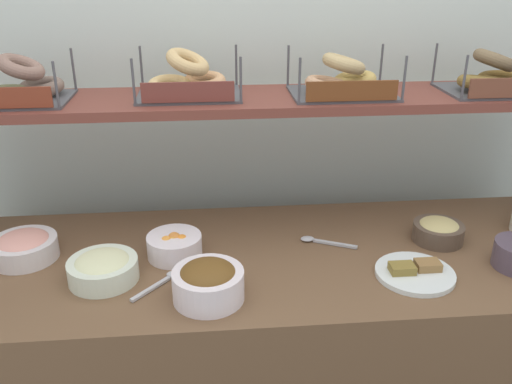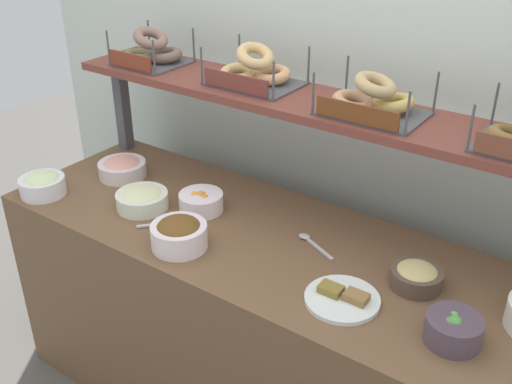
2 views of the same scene
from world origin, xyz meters
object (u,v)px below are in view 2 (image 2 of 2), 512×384
(bowl_scallion_spread, at_px, (42,184))
(serving_plate_white, at_px, (342,298))
(bowl_veggie_mix, at_px, (453,329))
(serving_spoon_near_plate, at_px, (170,223))
(bagel_basket_poppy, at_px, (151,52))
(bowl_potato_salad, at_px, (142,199))
(bagel_basket_sesame, at_px, (373,101))
(bowl_lox_spread, at_px, (122,168))
(bowl_hummus, at_px, (416,276))
(serving_spoon_by_edge, at_px, (311,242))
(bagel_basket_plain, at_px, (254,72))
(bowl_fruit_salad, at_px, (201,202))
(bowl_chocolate_spread, at_px, (179,233))

(bowl_scallion_spread, relative_size, serving_plate_white, 0.78)
(bowl_veggie_mix, bearing_deg, serving_plate_white, -176.47)
(serving_spoon_near_plate, height_order, bagel_basket_poppy, bagel_basket_poppy)
(bowl_potato_salad, height_order, bagel_basket_sesame, bagel_basket_sesame)
(bowl_lox_spread, distance_m, bowl_scallion_spread, 0.32)
(bowl_scallion_spread, height_order, serving_plate_white, bowl_scallion_spread)
(bowl_veggie_mix, bearing_deg, bagel_basket_poppy, 164.76)
(bagel_basket_poppy, bearing_deg, serving_plate_white, -20.19)
(bowl_hummus, bearing_deg, bagel_basket_sesame, 144.00)
(bowl_scallion_spread, relative_size, bagel_basket_sesame, 0.54)
(serving_spoon_by_edge, xyz_separation_m, bagel_basket_plain, (-0.40, 0.22, 0.47))
(bowl_hummus, distance_m, bowl_scallion_spread, 1.45)
(bowl_scallion_spread, bearing_deg, bagel_basket_sesame, 23.62)
(bowl_veggie_mix, height_order, bowl_scallion_spread, bowl_scallion_spread)
(bowl_hummus, xyz_separation_m, bowl_scallion_spread, (-1.42, -0.29, 0.01))
(bowl_fruit_salad, bearing_deg, bagel_basket_sesame, 23.17)
(serving_plate_white, relative_size, bagel_basket_sesame, 0.69)
(bowl_scallion_spread, height_order, bagel_basket_plain, bagel_basket_plain)
(bowl_chocolate_spread, distance_m, bowl_scallion_spread, 0.69)
(bagel_basket_plain, bearing_deg, bowl_chocolate_spread, -85.10)
(serving_spoon_near_plate, bearing_deg, bowl_potato_salad, 169.42)
(bowl_fruit_salad, bearing_deg, serving_plate_white, -14.23)
(bowl_hummus, height_order, bowl_chocolate_spread, bowl_chocolate_spread)
(bagel_basket_sesame, bearing_deg, bowl_lox_spread, -168.38)
(bowl_potato_salad, relative_size, serving_spoon_near_plate, 1.41)
(bowl_veggie_mix, xyz_separation_m, bagel_basket_sesame, (-0.47, 0.39, 0.44))
(bowl_potato_salad, xyz_separation_m, serving_plate_white, (0.88, -0.06, -0.03))
(bowl_chocolate_spread, relative_size, bagel_basket_poppy, 0.71)
(bowl_scallion_spread, xyz_separation_m, serving_plate_white, (1.28, 0.09, -0.03))
(bowl_chocolate_spread, distance_m, bowl_fruit_salad, 0.25)
(bowl_veggie_mix, xyz_separation_m, bowl_scallion_spread, (-1.60, -0.11, 0.00))
(bowl_chocolate_spread, height_order, serving_plate_white, bowl_chocolate_spread)
(bowl_scallion_spread, xyz_separation_m, serving_spoon_by_edge, (1.04, 0.30, -0.04))
(bowl_scallion_spread, height_order, bagel_basket_sesame, bagel_basket_sesame)
(bowl_chocolate_spread, bearing_deg, bagel_basket_sesame, 46.33)
(bowl_hummus, height_order, serving_spoon_near_plate, bowl_hummus)
(bowl_scallion_spread, bearing_deg, bowl_hummus, 11.32)
(bowl_veggie_mix, xyz_separation_m, bowl_chocolate_spread, (-0.91, -0.08, 0.01))
(serving_spoon_by_edge, bearing_deg, bowl_veggie_mix, -19.27)
(bagel_basket_plain, bearing_deg, bowl_potato_salad, -123.68)
(bowl_hummus, bearing_deg, bowl_scallion_spread, -168.68)
(bowl_scallion_spread, height_order, bowl_fruit_salad, bowl_scallion_spread)
(bowl_lox_spread, bearing_deg, bagel_basket_sesame, 11.62)
(bowl_chocolate_spread, bearing_deg, bowl_scallion_spread, -177.55)
(serving_plate_white, bearing_deg, bagel_basket_plain, 145.27)
(bagel_basket_poppy, bearing_deg, bowl_scallion_spread, -106.52)
(bowl_potato_salad, distance_m, bagel_basket_sesame, 0.93)
(bowl_lox_spread, relative_size, serving_spoon_by_edge, 1.16)
(serving_spoon_by_edge, bearing_deg, bagel_basket_plain, 150.65)
(serving_plate_white, xyz_separation_m, bagel_basket_poppy, (-1.13, 0.41, 0.47))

